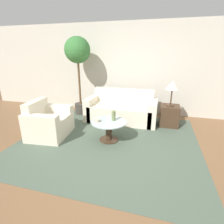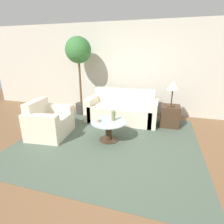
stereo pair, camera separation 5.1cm
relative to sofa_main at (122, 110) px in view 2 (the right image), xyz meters
name	(u,v)px [view 2 (the right image)]	position (x,y,z in m)	size (l,w,h in m)	color
ground_plane	(104,156)	(0.09, -1.83, -0.28)	(14.00, 14.00, 0.00)	brown
wall_back	(132,69)	(0.09, 0.79, 1.02)	(10.00, 0.06, 2.60)	beige
rug	(109,140)	(0.00, -1.23, -0.28)	(3.65, 3.31, 0.01)	#4C5B4C
sofa_main	(122,110)	(0.00, 0.00, 0.00)	(1.87, 0.83, 0.83)	beige
armchair	(48,123)	(-1.38, -1.37, 0.00)	(0.85, 0.99, 0.79)	beige
coffee_table	(109,128)	(0.00, -1.23, 0.00)	(0.74, 0.74, 0.43)	#422D1E
side_table	(170,116)	(1.24, -0.06, -0.02)	(0.46, 0.46, 0.52)	#422D1E
table_lamp	(173,86)	(1.24, -0.06, 0.73)	(0.31, 0.31, 0.62)	#422D1E
potted_plant	(79,57)	(-1.31, 0.19, 1.38)	(0.71, 0.71, 2.19)	#3D3833
vase	(113,116)	(0.08, -1.15, 0.25)	(0.08, 0.08, 0.20)	#6B7A4C
bowl	(96,120)	(-0.24, -1.32, 0.18)	(0.14, 0.14, 0.06)	beige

